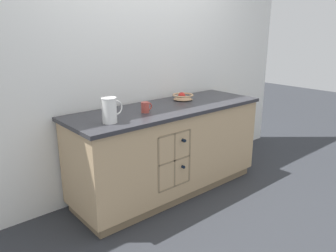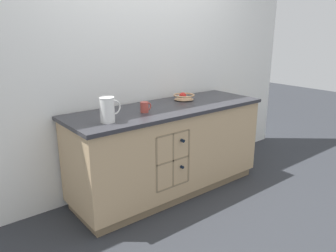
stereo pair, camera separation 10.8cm
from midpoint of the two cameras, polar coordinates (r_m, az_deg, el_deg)
The scene contains 6 objects.
ground_plane at distance 3.53m, azimuth 0.89°, elevation -11.01°, with size 14.00×14.00×0.00m, color #2D3035.
back_wall at distance 3.46m, azimuth -3.25°, elevation 10.60°, with size 4.40×0.06×2.55m, color white.
kitchen_island at distance 3.34m, azimuth 0.93°, elevation -4.06°, with size 2.04×0.71×0.90m.
fruit_bowl at distance 3.51m, azimuth 3.66°, elevation 5.18°, with size 0.23×0.23×0.08m.
white_pitcher at distance 2.68m, azimuth -9.35°, elevation 2.91°, with size 0.19×0.12×0.21m.
ceramic_mug at distance 2.99m, azimuth -3.04°, elevation 3.31°, with size 0.11×0.07×0.10m.
Camera 2 is at (-1.95, -2.45, 1.64)m, focal length 35.00 mm.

